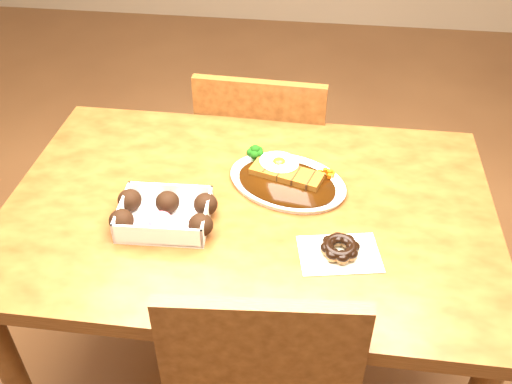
# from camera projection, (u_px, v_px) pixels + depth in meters

# --- Properties ---
(ground) EXTENTS (6.00, 6.00, 0.00)m
(ground) POSITION_uv_depth(u_px,v_px,m) (251.00, 378.00, 1.88)
(ground) COLOR brown
(ground) RESTS_ON ground
(table) EXTENTS (1.20, 0.80, 0.75)m
(table) POSITION_uv_depth(u_px,v_px,m) (249.00, 233.00, 1.47)
(table) COLOR #502810
(table) RESTS_ON ground
(chair_far) EXTENTS (0.44, 0.44, 0.87)m
(chair_far) POSITION_uv_depth(u_px,v_px,m) (265.00, 165.00, 1.99)
(chair_far) COLOR #502810
(chair_far) RESTS_ON ground
(katsu_curry_plate) EXTENTS (0.36, 0.31, 0.06)m
(katsu_curry_plate) POSITION_uv_depth(u_px,v_px,m) (286.00, 178.00, 1.46)
(katsu_curry_plate) COLOR white
(katsu_curry_plate) RESTS_ON table
(donut_box) EXTENTS (0.24, 0.17, 0.06)m
(donut_box) POSITION_uv_depth(u_px,v_px,m) (164.00, 213.00, 1.33)
(donut_box) COLOR white
(donut_box) RESTS_ON table
(pon_de_ring) EXTENTS (0.20, 0.16, 0.03)m
(pon_de_ring) POSITION_uv_depth(u_px,v_px,m) (340.00, 249.00, 1.26)
(pon_de_ring) COLOR silver
(pon_de_ring) RESTS_ON table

